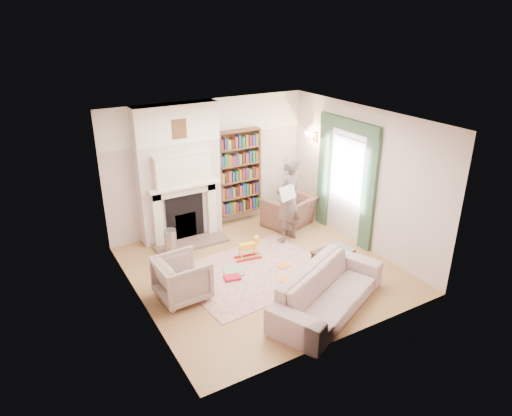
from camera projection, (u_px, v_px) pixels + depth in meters
floor at (263, 269)px, 8.46m from camera, size 4.50×4.50×0.00m
ceiling at (264, 119)px, 7.36m from camera, size 4.50×4.50×0.00m
wall_back at (209, 165)px, 9.70m from camera, size 4.50×0.00×4.50m
wall_front at (350, 254)px, 6.12m from camera, size 4.50×0.00×4.50m
wall_left at (135, 228)px, 6.87m from camera, size 0.00×4.50×4.50m
wall_right at (361, 178)px, 8.95m from camera, size 0.00×4.50×4.50m
fireplace at (179, 174)px, 9.20m from camera, size 1.70×0.58×2.80m
bookcase at (239, 172)px, 9.98m from camera, size 1.00×0.24×1.85m
window at (347, 170)px, 9.24m from camera, size 0.02×0.90×1.30m
curtain_left at (369, 193)px, 8.77m from camera, size 0.07×0.32×2.40m
curtain_right at (324, 173)px, 9.88m from camera, size 0.07×0.32×2.40m
pelmet at (349, 125)px, 8.86m from camera, size 0.09×1.70×0.24m
wall_sconce at (308, 138)px, 9.84m from camera, size 0.20×0.24×0.24m
rug at (254, 272)px, 8.36m from camera, size 2.75×2.22×0.01m
armchair_reading at (289, 211)px, 10.12m from camera, size 1.25×1.17×0.66m
armchair_left at (182, 278)px, 7.48m from camera, size 0.85×0.82×0.74m
sofa at (328, 290)px, 7.21m from camera, size 2.50×1.79×0.68m
man_reading at (288, 200)px, 9.21m from camera, size 0.76×0.60×1.83m
newspaper at (288, 193)px, 8.88m from camera, size 0.43×0.23×0.28m
coffee_table at (333, 262)px, 8.28m from camera, size 0.74×0.52×0.45m
paraffin_heater at (171, 243)px, 8.85m from camera, size 0.28×0.28×0.55m
rocking_horse at (248, 248)px, 8.74m from camera, size 0.54×0.29×0.45m
board_game at (233, 271)px, 8.35m from camera, size 0.46×0.46×0.03m
game_box_lid at (232, 278)px, 8.13m from camera, size 0.33×0.25×0.05m
comic_annuals at (284, 272)px, 8.33m from camera, size 0.52×0.67×0.02m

